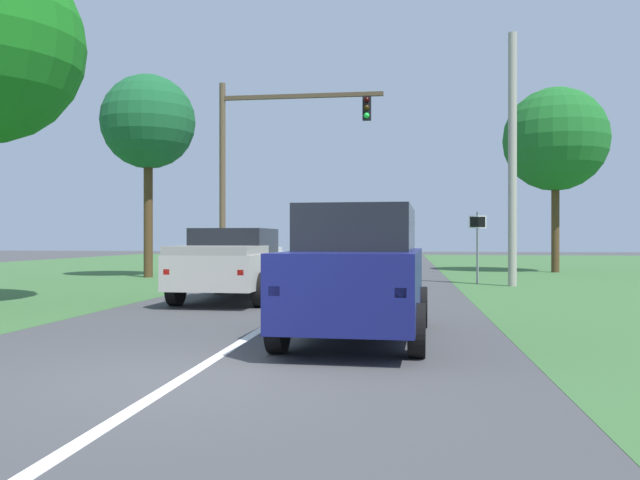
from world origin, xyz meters
TOP-DOWN VIEW (x-y plane):
  - ground_plane at (0.00, 10.29)m, footprint 120.00×120.00m
  - lane_centre_stripe at (0.00, -0.71)m, footprint 0.16×38.57m
  - red_suv_near at (1.74, 3.14)m, footprint 2.25×4.78m
  - pickup_truck_lead at (-1.80, 8.88)m, footprint 2.38×5.32m
  - traffic_light at (-3.13, 17.66)m, footprint 6.46×0.40m
  - keep_moving_sign at (4.93, 15.89)m, footprint 0.60×0.09m
  - oak_tree_right at (9.31, 23.96)m, footprint 4.77×4.77m
  - crossing_suv_far at (-5.56, 21.11)m, footprint 4.64×2.14m
  - utility_pole_right at (5.93, 14.78)m, footprint 0.28×0.28m
  - extra_tree_1 at (-7.86, 17.78)m, footprint 3.77×3.77m

SIDE VIEW (x-z plane):
  - ground_plane at x=0.00m, z-range 0.00..0.00m
  - lane_centre_stripe at x=0.00m, z-range 0.00..0.01m
  - crossing_suv_far at x=-5.56m, z-range 0.06..1.73m
  - pickup_truck_lead at x=-1.80m, z-range 0.03..1.85m
  - red_suv_near at x=1.74m, z-range 0.04..2.11m
  - keep_moving_sign at x=4.93m, z-range 0.35..2.84m
  - utility_pole_right at x=5.93m, z-range 0.00..8.33m
  - traffic_light at x=-3.13m, z-range 1.16..8.86m
  - oak_tree_right at x=9.31m, z-range 1.87..10.42m
  - extra_tree_1 at x=-7.86m, z-range 2.15..10.32m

